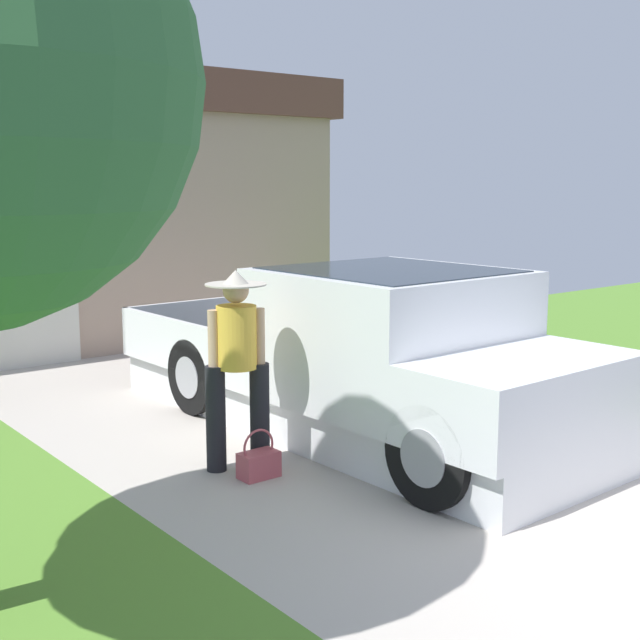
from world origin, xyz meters
TOP-DOWN VIEW (x-y plane):
  - pickup_truck at (0.05, 3.73)m, footprint 2.25×5.50m
  - person_with_hat at (-1.48, 3.78)m, footprint 0.51×0.51m
  - handbag at (-1.47, 3.49)m, footprint 0.33×0.19m

SIDE VIEW (x-z plane):
  - handbag at x=-1.47m, z-range -0.08..0.33m
  - pickup_truck at x=0.05m, z-range -0.09..1.53m
  - person_with_hat at x=-1.48m, z-range 0.09..1.79m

